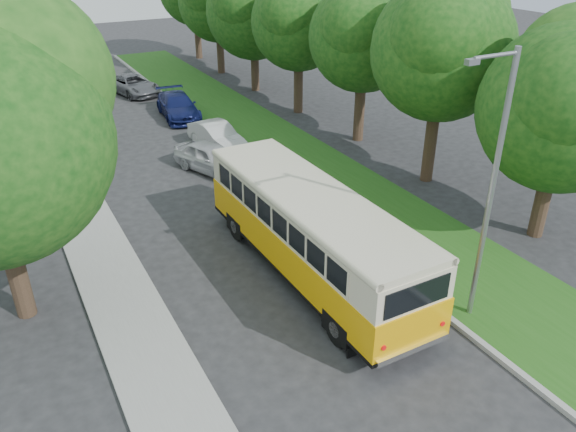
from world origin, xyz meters
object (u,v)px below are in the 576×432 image
car_silver (211,158)px  car_white (217,136)px  car_blue (178,106)px  vintage_bus (311,234)px  lamppost_far (44,82)px  car_grey (133,85)px  lamppost_near (490,185)px

car_silver → car_white: size_ratio=1.01×
car_white → car_blue: 6.10m
car_white → car_blue: (-0.06, 6.10, 0.03)m
vintage_bus → car_silver: (0.39, 9.92, -0.85)m
lamppost_far → car_blue: (7.62, 4.51, -3.40)m
car_grey → vintage_bus: bearing=-105.2°
lamppost_near → lamppost_far: lamppost_near is taller
car_blue → lamppost_near: bearing=-81.0°
vintage_bus → car_blue: 18.86m
lamppost_far → car_white: 8.57m
car_grey → car_blue: bearing=-94.6°
lamppost_near → vintage_bus: (-3.00, 4.25, -2.82)m
lamppost_far → car_silver: lamppost_far is taller
car_silver → car_white: 3.08m
car_silver → car_blue: (1.33, 8.84, 0.01)m
car_blue → car_silver: bearing=-92.7°
car_silver → car_white: (1.39, 2.74, -0.03)m
lamppost_near → lamppost_far: bearing=115.7°
lamppost_far → car_grey: (6.58, 11.06, -3.46)m
vintage_bus → car_blue: bearing=84.2°
lamppost_far → car_blue: bearing=30.6°
car_blue → lamppost_far: bearing=-143.6°
lamppost_near → car_blue: lamppost_near is taller
lamppost_near → car_white: size_ratio=1.95×
lamppost_far → car_white: size_ratio=1.82×
lamppost_far → car_silver: 8.37m
car_blue → car_grey: car_blue is taller
lamppost_far → car_blue: lamppost_far is taller
lamppost_near → car_blue: size_ratio=1.63×
vintage_bus → car_grey: 25.34m
lamppost_near → vintage_bus: size_ratio=0.77×
lamppost_near → car_grey: bearing=94.5°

